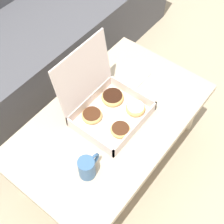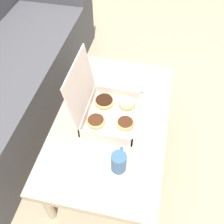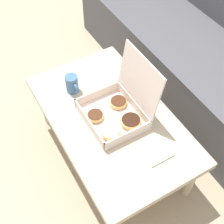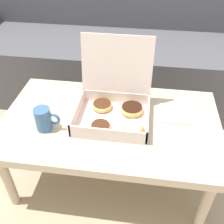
{
  "view_description": "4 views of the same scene",
  "coord_description": "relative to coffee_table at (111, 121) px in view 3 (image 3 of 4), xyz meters",
  "views": [
    {
      "loc": [
        -0.65,
        -0.62,
        1.61
      ],
      "look_at": [
        0.01,
        -0.1,
        0.43
      ],
      "focal_mm": 50.0,
      "sensor_mm": 36.0,
      "label": 1
    },
    {
      "loc": [
        -0.86,
        -0.29,
        1.49
      ],
      "look_at": [
        0.01,
        -0.1,
        0.43
      ],
      "focal_mm": 42.0,
      "sensor_mm": 36.0,
      "label": 2
    },
    {
      "loc": [
        0.89,
        -0.61,
        1.7
      ],
      "look_at": [
        0.01,
        -0.1,
        0.43
      ],
      "focal_mm": 50.0,
      "sensor_mm": 36.0,
      "label": 3
    },
    {
      "loc": [
        0.14,
        -1.01,
        1.17
      ],
      "look_at": [
        0.01,
        -0.1,
        0.43
      ],
      "focal_mm": 42.0,
      "sensor_mm": 36.0,
      "label": 4
    }
  ],
  "objects": [
    {
      "name": "napkin_stack",
      "position": [
        0.3,
        0.08,
        0.04
      ],
      "size": [
        0.14,
        0.14,
        0.01
      ],
      "color": "white",
      "rests_on": "coffee_table"
    },
    {
      "name": "coffee_table",
      "position": [
        0.0,
        0.0,
        0.0
      ],
      "size": [
        1.01,
        0.6,
        0.38
      ],
      "color": "#C6B293",
      "rests_on": "ground_plane"
    },
    {
      "name": "coffee_mug",
      "position": [
        -0.28,
        -0.09,
        0.09
      ],
      "size": [
        0.11,
        0.07,
        0.11
      ],
      "color": "#3D6693",
      "rests_on": "coffee_table"
    },
    {
      "name": "pastry_box",
      "position": [
        0.02,
        0.03,
        0.1
      ],
      "size": [
        0.33,
        0.32,
        0.34
      ],
      "color": "silver",
      "rests_on": "coffee_table"
    },
    {
      "name": "ground_plane",
      "position": [
        0.0,
        0.1,
        -0.34
      ],
      "size": [
        12.0,
        12.0,
        0.0
      ],
      "primitive_type": "plane",
      "color": "tan"
    }
  ]
}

